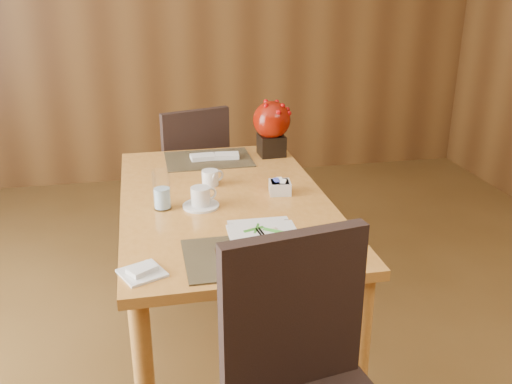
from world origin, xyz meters
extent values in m
cube|color=brown|center=(0.00, 3.00, 1.40)|extent=(5.00, 0.02, 2.80)
cube|color=#C48236|center=(0.00, 0.60, 0.73)|extent=(0.90, 1.50, 0.04)
cylinder|color=#C48236|center=(-0.39, 1.29, 0.35)|extent=(0.07, 0.07, 0.71)
cylinder|color=#C48236|center=(0.39, -0.09, 0.35)|extent=(0.07, 0.07, 0.71)
cylinder|color=#C48236|center=(0.39, 1.29, 0.35)|extent=(0.07, 0.07, 0.71)
cube|color=black|center=(0.00, 0.05, 0.75)|extent=(0.45, 0.33, 0.01)
cube|color=black|center=(0.00, 1.15, 0.75)|extent=(0.45, 0.33, 0.01)
cube|color=silver|center=(0.05, 0.02, 0.76)|extent=(0.26, 0.26, 0.01)
cube|color=silver|center=(0.05, 0.02, 0.80)|extent=(0.19, 0.19, 0.09)
cylinder|color=#CDBC6E|center=(0.05, 0.02, 0.81)|extent=(0.17, 0.17, 0.07)
cylinder|color=silver|center=(-0.11, 0.53, 0.76)|extent=(0.16, 0.16, 0.01)
cylinder|color=silver|center=(-0.11, 0.53, 0.80)|extent=(0.10, 0.10, 0.08)
cylinder|color=black|center=(-0.11, 0.53, 0.83)|extent=(0.07, 0.07, 0.01)
cylinder|color=white|center=(-0.27, 0.54, 0.84)|extent=(0.08, 0.08, 0.17)
cube|color=silver|center=(0.25, 0.61, 0.78)|extent=(0.11, 0.11, 0.06)
cube|color=black|center=(0.34, 1.17, 0.81)|extent=(0.14, 0.14, 0.11)
sphere|color=maroon|center=(0.34, 1.17, 0.95)|extent=(0.20, 0.20, 0.20)
cube|color=silver|center=(-0.37, 0.00, 0.75)|extent=(0.18, 0.18, 0.01)
cube|color=black|center=(0.06, -0.33, 0.75)|extent=(0.45, 0.12, 0.51)
cube|color=black|center=(-0.09, 1.71, 0.43)|extent=(0.54, 0.54, 0.06)
cube|color=black|center=(-0.03, 1.52, 0.70)|extent=(0.41, 0.17, 0.47)
cylinder|color=black|center=(0.03, 1.93, 0.20)|extent=(0.03, 0.03, 0.41)
cylinder|color=black|center=(0.14, 1.59, 0.20)|extent=(0.03, 0.03, 0.41)
cylinder|color=black|center=(-0.31, 1.82, 0.20)|extent=(0.03, 0.03, 0.41)
cylinder|color=black|center=(-0.20, 1.48, 0.20)|extent=(0.03, 0.03, 0.41)
camera|label=1|loc=(-0.34, -1.71, 1.70)|focal=40.00mm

